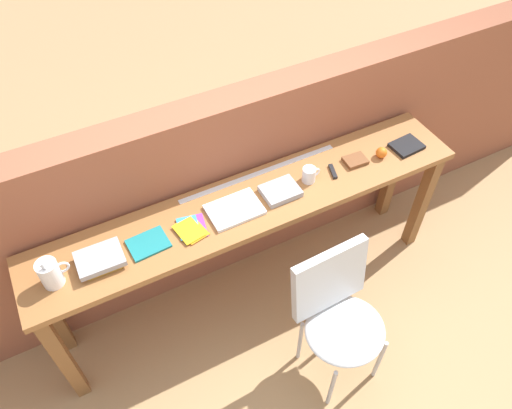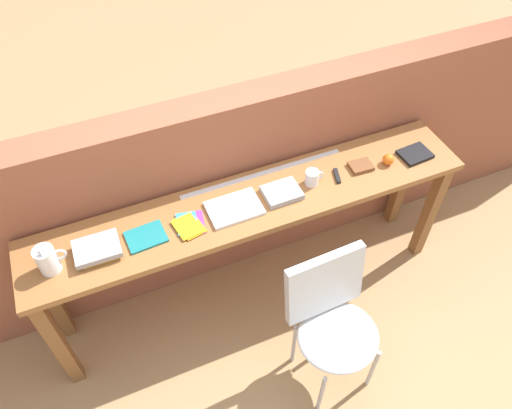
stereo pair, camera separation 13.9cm
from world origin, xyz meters
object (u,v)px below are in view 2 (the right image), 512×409
Objects in this scene: magazine_cycling at (146,237)px; leather_journal_brown at (361,166)px; multitool_folded at (337,176)px; sports_ball_small at (388,160)px; pitcher_white at (48,260)px; pamphlet_pile_colourful at (189,224)px; book_repair_rightmost at (415,154)px; book_stack_leftmost at (98,250)px; chair_white_moulded at (333,319)px; mug at (312,178)px; book_open_centre at (234,208)px.

leather_journal_brown is at bearing -2.84° from magazine_cycling.
multitool_folded is 0.32m from sports_ball_small.
multitool_folded is (1.58, 0.02, -0.07)m from pitcher_white.
leather_journal_brown reaches higher than pamphlet_pile_colourful.
pitcher_white is 2.81× the size of sports_ball_small.
pitcher_white is 2.09m from book_repair_rightmost.
pamphlet_pile_colourful is 1.20m from sports_ball_small.
book_stack_leftmost is 2.07× the size of multitool_folded.
leather_journal_brown reaches higher than chair_white_moulded.
book_stack_leftmost reaches higher than chair_white_moulded.
magazine_cycling is (-0.79, 0.62, 0.36)m from chair_white_moulded.
chair_white_moulded is at bearing -104.69° from mug.
chair_white_moulded is at bearing -123.60° from leather_journal_brown.
mug reaches higher than magazine_cycling.
chair_white_moulded is at bearing -64.62° from book_open_centre.
sports_ball_small is at bearing -0.29° from pamphlet_pile_colourful.
magazine_cycling is 1.62m from book_repair_rightmost.
leather_journal_brown is 0.72× the size of book_repair_rightmost.
pitcher_white is at bearing -175.56° from leather_journal_brown.
book_repair_rightmost is at bearing -0.24° from pitcher_white.
mug is at bearing 1.03° from book_stack_leftmost.
book_stack_leftmost reaches higher than multitool_folded.
pamphlet_pile_colourful is 0.88m from multitool_folded.
pitcher_white reaches higher than leather_journal_brown.
book_stack_leftmost is 1.67m from sports_ball_small.
pitcher_white is at bearing -179.84° from pamphlet_pile_colourful.
sports_ball_small is at bearing -3.44° from multitool_folded.
book_repair_rightmost reaches higher than book_open_centre.
sports_ball_small is at bearing -3.54° from mug.
book_open_centre reaches higher than magazine_cycling.
mug reaches higher than book_repair_rightmost.
leather_journal_brown is 1.99× the size of sports_ball_small.
leather_journal_brown is at bearing 0.32° from mug.
multitool_folded is (0.88, 0.01, 0.00)m from pamphlet_pile_colourful.
leather_journal_brown is (1.27, 0.02, 0.01)m from magazine_cycling.
mug is (1.20, 0.02, 0.01)m from book_stack_leftmost.
book_repair_rightmost is at bearing 35.95° from chair_white_moulded.
pamphlet_pile_colourful is (0.23, -0.01, 0.00)m from magazine_cycling.
multitool_folded is 0.51m from book_repair_rightmost.
chair_white_moulded is at bearing -136.66° from sports_ball_small.
book_repair_rightmost is (1.86, -0.01, -0.02)m from book_stack_leftmost.
multitool_folded is (1.35, 0.01, -0.02)m from book_stack_leftmost.
book_stack_leftmost is (0.23, 0.00, -0.05)m from pitcher_white.
sports_ball_small is at bearing -4.17° from magazine_cycling.
book_repair_rightmost is at bearing -2.31° from leather_journal_brown.
book_repair_rightmost is at bearing -4.26° from magazine_cycling.
book_stack_leftmost reaches higher than leather_journal_brown.
pitcher_white is 0.81× the size of book_stack_leftmost.
pamphlet_pile_colourful is at bearing 132.33° from chair_white_moulded.
chair_white_moulded is at bearing -26.00° from pitcher_white.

